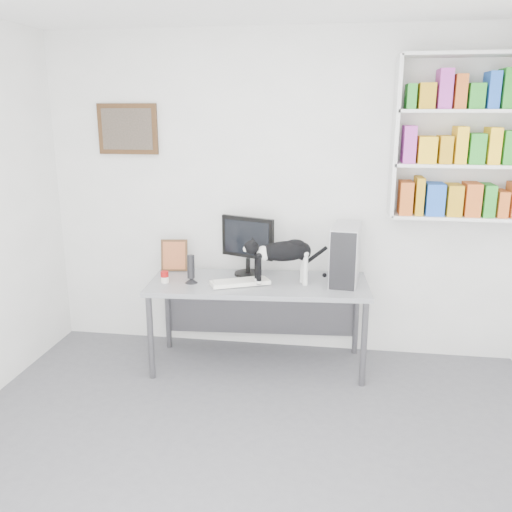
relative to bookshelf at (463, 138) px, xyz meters
name	(u,v)px	position (x,y,z in m)	size (l,w,h in m)	color
room	(236,259)	(-1.40, -1.85, -0.50)	(4.01, 4.01, 2.70)	#5B5A60
bookshelf	(463,138)	(0.00, 0.00, 0.00)	(1.03, 0.28, 1.24)	silver
wall_art	(128,129)	(-2.70, 0.12, 0.05)	(0.52, 0.04, 0.42)	#4A2E17
desk	(258,324)	(-1.52, -0.28, -1.49)	(1.74, 0.68, 0.73)	gray
monitor	(248,246)	(-1.63, -0.10, -0.87)	(0.47, 0.23, 0.50)	black
keyboard	(240,282)	(-1.65, -0.37, -1.11)	(0.46, 0.18, 0.04)	white
pc_tower	(346,254)	(-0.84, -0.18, -0.89)	(0.20, 0.46, 0.46)	#AFB0B4
speaker	(191,268)	(-2.04, -0.39, -1.01)	(0.10, 0.10, 0.24)	black
leaning_print	(174,255)	(-2.28, -0.07, -0.99)	(0.22, 0.09, 0.28)	#4A2E17
soup_can	(165,277)	(-2.26, -0.41, -1.08)	(0.06, 0.06, 0.09)	#A40E0E
cat	(283,262)	(-1.32, -0.34, -0.94)	(0.60, 0.16, 0.37)	black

